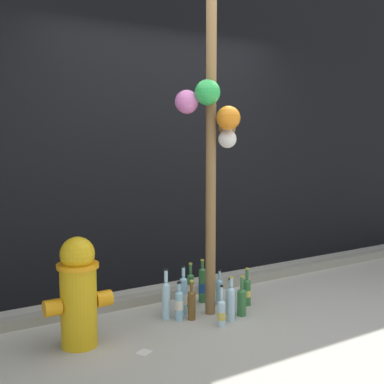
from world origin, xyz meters
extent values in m
plane|color=#ADA899|center=(0.00, 0.00, 0.00)|extent=(14.00, 14.00, 0.00)
cube|color=black|center=(0.00, 1.50, 1.88)|extent=(10.00, 0.20, 3.75)
cube|color=gray|center=(0.00, 0.96, 0.04)|extent=(8.00, 0.12, 0.08)
cylinder|color=olive|center=(-0.16, 0.44, 1.47)|extent=(0.08, 0.08, 2.93)
sphere|color=orange|center=(-0.11, 0.28, 1.59)|extent=(0.19, 0.19, 0.19)
sphere|color=#D66BB2|center=(-0.37, 0.47, 1.72)|extent=(0.18, 0.18, 0.18)
sphere|color=green|center=(-0.25, 0.36, 1.79)|extent=(0.20, 0.20, 0.20)
sphere|color=blue|center=(-0.03, 0.40, 1.59)|extent=(0.19, 0.19, 0.19)
sphere|color=brown|center=(-0.04, 0.40, 1.52)|extent=(0.14, 0.14, 0.14)
sphere|color=brown|center=(-0.04, 0.40, 1.63)|extent=(0.10, 0.10, 0.10)
sphere|color=brown|center=(-0.07, 0.40, 1.66)|extent=(0.04, 0.04, 0.04)
sphere|color=brown|center=(0.00, 0.40, 1.66)|extent=(0.04, 0.04, 0.04)
sphere|color=brown|center=(-0.04, 0.35, 1.63)|extent=(0.04, 0.04, 0.04)
sphere|color=silver|center=(-0.06, 0.35, 1.43)|extent=(0.14, 0.14, 0.14)
sphere|color=silver|center=(-0.06, 0.35, 1.54)|extent=(0.10, 0.10, 0.10)
sphere|color=silver|center=(-0.10, 0.35, 1.58)|extent=(0.04, 0.04, 0.04)
sphere|color=silver|center=(-0.03, 0.35, 1.58)|extent=(0.04, 0.04, 0.04)
sphere|color=#9D9992|center=(-0.06, 0.30, 1.54)|extent=(0.04, 0.04, 0.04)
cylinder|color=gold|center=(-1.29, 0.39, 0.28)|extent=(0.25, 0.25, 0.56)
cylinder|color=orange|center=(-1.29, 0.39, 0.57)|extent=(0.29, 0.29, 0.03)
sphere|color=gold|center=(-1.29, 0.39, 0.65)|extent=(0.24, 0.24, 0.24)
cylinder|color=orange|center=(-1.47, 0.39, 0.31)|extent=(0.11, 0.11, 0.11)
cylinder|color=orange|center=(-1.11, 0.39, 0.31)|extent=(0.11, 0.11, 0.11)
cylinder|color=brown|center=(-0.36, 0.40, 0.11)|extent=(0.06, 0.06, 0.22)
cone|color=brown|center=(-0.36, 0.40, 0.23)|extent=(0.06, 0.06, 0.03)
cylinder|color=brown|center=(-0.36, 0.40, 0.28)|extent=(0.03, 0.03, 0.07)
cylinder|color=gold|center=(-0.36, 0.40, 0.32)|extent=(0.03, 0.03, 0.01)
cylinder|color=#B2DBEA|center=(-0.24, 0.16, 0.09)|extent=(0.06, 0.06, 0.19)
cone|color=#B2DBEA|center=(-0.24, 0.16, 0.20)|extent=(0.06, 0.06, 0.02)
cylinder|color=#B2DBEA|center=(-0.24, 0.16, 0.26)|extent=(0.02, 0.02, 0.10)
cylinder|color=#D8C64C|center=(-0.24, 0.16, 0.08)|extent=(0.06, 0.06, 0.06)
cylinder|color=black|center=(-0.24, 0.16, 0.31)|extent=(0.03, 0.03, 0.01)
cylinder|color=#93CCE0|center=(0.04, 0.58, 0.10)|extent=(0.06, 0.06, 0.20)
cone|color=#93CCE0|center=(0.04, 0.58, 0.22)|extent=(0.06, 0.06, 0.02)
cylinder|color=#93CCE0|center=(0.04, 0.58, 0.26)|extent=(0.02, 0.02, 0.07)
cylinder|color=black|center=(0.04, 0.58, 0.30)|extent=(0.03, 0.03, 0.01)
cylinder|color=#337038|center=(0.03, 0.26, 0.10)|extent=(0.07, 0.07, 0.20)
cone|color=#337038|center=(0.03, 0.26, 0.22)|extent=(0.07, 0.07, 0.03)
cylinder|color=#337038|center=(0.03, 0.26, 0.28)|extent=(0.03, 0.03, 0.09)
cylinder|color=gold|center=(0.03, 0.26, 0.33)|extent=(0.03, 0.03, 0.01)
cylinder|color=#B2DBEA|center=(-0.11, 0.21, 0.13)|extent=(0.06, 0.06, 0.25)
cone|color=#B2DBEA|center=(-0.11, 0.21, 0.27)|extent=(0.06, 0.06, 0.02)
cylinder|color=#B2DBEA|center=(-0.11, 0.21, 0.31)|extent=(0.03, 0.03, 0.07)
cylinder|color=gold|center=(-0.11, 0.21, 0.35)|extent=(0.03, 0.03, 0.01)
cylinder|color=#93CCE0|center=(-0.46, 0.44, 0.11)|extent=(0.07, 0.07, 0.22)
cone|color=#93CCE0|center=(-0.46, 0.44, 0.23)|extent=(0.07, 0.07, 0.03)
cylinder|color=#93CCE0|center=(-0.46, 0.44, 0.27)|extent=(0.03, 0.03, 0.05)
cylinder|color=silver|center=(-0.46, 0.44, 0.13)|extent=(0.07, 0.07, 0.08)
cylinder|color=black|center=(-0.46, 0.44, 0.31)|extent=(0.03, 0.03, 0.01)
cylinder|color=#93CCE0|center=(-0.36, 0.53, 0.15)|extent=(0.06, 0.06, 0.29)
cone|color=#93CCE0|center=(-0.36, 0.53, 0.31)|extent=(0.06, 0.06, 0.03)
cylinder|color=#93CCE0|center=(-0.36, 0.53, 0.36)|extent=(0.03, 0.03, 0.08)
cylinder|color=silver|center=(-0.36, 0.53, 0.13)|extent=(0.07, 0.07, 0.09)
cylinder|color=black|center=(-0.36, 0.53, 0.40)|extent=(0.03, 0.03, 0.01)
cylinder|color=#B2DBEA|center=(-0.52, 0.53, 0.14)|extent=(0.07, 0.07, 0.27)
cone|color=#B2DBEA|center=(-0.52, 0.53, 0.29)|extent=(0.07, 0.07, 0.03)
cylinder|color=#B2DBEA|center=(-0.52, 0.53, 0.35)|extent=(0.03, 0.03, 0.09)
cylinder|color=black|center=(-0.52, 0.53, 0.40)|extent=(0.04, 0.04, 0.01)
cylinder|color=#93CCE0|center=(-0.04, 0.32, 0.10)|extent=(0.08, 0.08, 0.21)
cone|color=#93CCE0|center=(-0.04, 0.32, 0.22)|extent=(0.08, 0.08, 0.03)
cylinder|color=#93CCE0|center=(-0.04, 0.32, 0.27)|extent=(0.03, 0.03, 0.06)
cylinder|color=black|center=(-0.04, 0.32, 0.30)|extent=(0.04, 0.04, 0.01)
cylinder|color=#337038|center=(-0.06, 0.71, 0.14)|extent=(0.06, 0.06, 0.29)
cone|color=#337038|center=(-0.06, 0.71, 0.30)|extent=(0.06, 0.06, 0.03)
cylinder|color=#337038|center=(-0.06, 0.71, 0.34)|extent=(0.03, 0.03, 0.06)
cylinder|color=#1E478C|center=(-0.06, 0.71, 0.13)|extent=(0.07, 0.07, 0.08)
cylinder|color=gold|center=(-0.06, 0.71, 0.38)|extent=(0.03, 0.03, 0.01)
cylinder|color=#337038|center=(-0.22, 0.65, 0.14)|extent=(0.06, 0.06, 0.28)
cone|color=#337038|center=(-0.22, 0.65, 0.29)|extent=(0.06, 0.06, 0.02)
cylinder|color=#337038|center=(-0.22, 0.65, 0.34)|extent=(0.03, 0.03, 0.08)
cylinder|color=silver|center=(-0.22, 0.65, 0.15)|extent=(0.06, 0.06, 0.11)
cylinder|color=gold|center=(-0.22, 0.65, 0.38)|extent=(0.03, 0.03, 0.01)
cylinder|color=#337038|center=(0.22, 0.44, 0.11)|extent=(0.07, 0.07, 0.21)
cone|color=#337038|center=(0.22, 0.44, 0.23)|extent=(0.07, 0.07, 0.03)
cylinder|color=#337038|center=(0.22, 0.44, 0.28)|extent=(0.03, 0.03, 0.08)
cylinder|color=#D8C64C|center=(0.22, 0.44, 0.11)|extent=(0.07, 0.07, 0.06)
cylinder|color=gold|center=(0.22, 0.44, 0.32)|extent=(0.03, 0.03, 0.01)
cube|color=silver|center=(-0.96, 0.05, 0.00)|extent=(0.12, 0.12, 0.01)
cube|color=silver|center=(0.83, 1.02, 0.00)|extent=(0.14, 0.14, 0.01)
camera|label=1|loc=(-2.40, -2.84, 1.44)|focal=46.46mm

